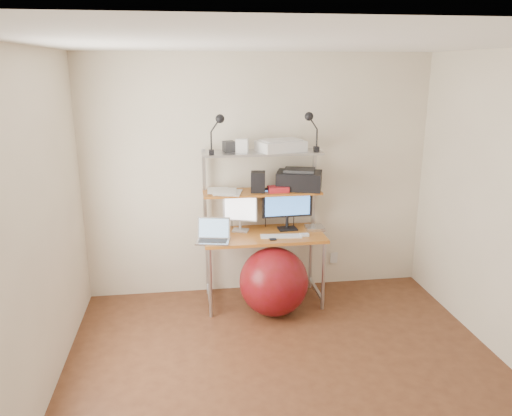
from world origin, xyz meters
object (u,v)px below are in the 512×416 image
Objects in this scene: monitor_silver at (240,211)px; exercise_ball at (274,282)px; laptop at (213,236)px; monitor_black at (287,204)px; printer at (299,180)px.

monitor_silver is 0.79m from exercise_ball.
laptop is at bearing -118.48° from monitor_silver.
monitor_silver is 1.11× the size of laptop.
exercise_ball is (-0.21, -0.40, -0.66)m from monitor_black.
monitor_silver is 0.76× the size of monitor_black.
laptop is at bearing 166.29° from exercise_ball.
monitor_black is 0.80m from exercise_ball.
monitor_silver is 0.68m from printer.
monitor_black is 1.01× the size of printer.
monitor_black is at bearing 62.66° from exercise_ball.
monitor_black reaches higher than laptop.
monitor_black reaches higher than monitor_silver.
laptop is 0.69× the size of printer.
monitor_black is (0.49, -0.01, 0.05)m from monitor_silver.
monitor_silver is 0.59× the size of exercise_ball.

